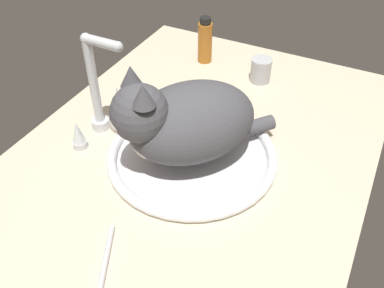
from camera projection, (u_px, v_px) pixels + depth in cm
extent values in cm
cube|color=beige|center=(193.00, 157.00, 93.03)|extent=(101.21, 71.82, 3.00)
torus|color=white|center=(192.00, 155.00, 89.72)|extent=(35.60, 35.60, 2.19)
cylinder|color=white|center=(192.00, 157.00, 90.23)|extent=(32.32, 32.32, 0.60)
cylinder|color=silver|center=(101.00, 124.00, 97.61)|extent=(4.00, 4.00, 2.30)
cylinder|color=silver|center=(93.00, 82.00, 90.39)|extent=(2.00, 2.00, 19.89)
sphere|color=silver|center=(86.00, 38.00, 83.92)|extent=(2.20, 2.20, 2.20)
cylinder|color=silver|center=(101.00, 42.00, 82.64)|extent=(2.00, 7.51, 2.00)
sphere|color=silver|center=(118.00, 47.00, 81.36)|extent=(2.10, 2.10, 2.10)
cylinder|color=silver|center=(80.00, 144.00, 92.76)|extent=(3.20, 3.20, 1.60)
cone|color=silver|center=(78.00, 132.00, 90.62)|extent=(2.88, 2.88, 4.98)
cylinder|color=silver|center=(119.00, 108.00, 102.93)|extent=(3.20, 3.20, 1.60)
cone|color=silver|center=(118.00, 96.00, 100.79)|extent=(2.88, 2.88, 4.98)
ellipsoid|color=#4C4C51|center=(192.00, 122.00, 84.10)|extent=(31.51, 30.45, 15.08)
sphere|color=#4C4C51|center=(140.00, 113.00, 77.54)|extent=(10.96, 10.96, 10.96)
cone|color=#4C4C51|center=(143.00, 95.00, 71.42)|extent=(4.17, 4.17, 4.11)
cone|color=#4C4C51|center=(131.00, 76.00, 75.99)|extent=(4.17, 4.17, 4.11)
ellipsoid|color=silver|center=(118.00, 124.00, 76.99)|extent=(5.46, 5.64, 3.51)
ellipsoid|color=silver|center=(148.00, 137.00, 81.82)|extent=(11.94, 12.31, 8.29)
cylinder|color=#4C4C51|center=(252.00, 128.00, 92.27)|extent=(9.76, 8.83, 3.20)
cylinder|color=#B2B5BA|center=(261.00, 72.00, 111.79)|extent=(5.30, 5.30, 5.36)
cylinder|color=silver|center=(262.00, 61.00, 109.73)|extent=(5.41, 5.41, 1.00)
cylinder|color=#B2661E|center=(205.00, 43.00, 117.82)|extent=(3.96, 3.96, 11.08)
cylinder|color=black|center=(205.00, 21.00, 113.63)|extent=(2.97, 2.97, 1.80)
cylinder|color=silver|center=(104.00, 268.00, 69.79)|extent=(15.30, 8.08, 1.00)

